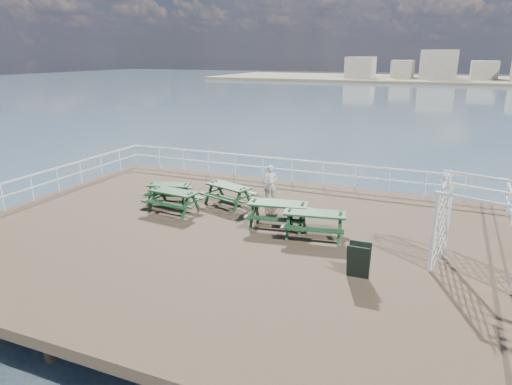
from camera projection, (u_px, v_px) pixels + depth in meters
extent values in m
cube|color=brown|center=(227.00, 236.00, 15.46)|extent=(18.00, 14.00, 0.30)
plane|color=#3A5062|center=(386.00, 126.00, 51.23)|extent=(300.00, 300.00, 0.00)
cube|color=tan|center=(487.00, 81.00, 129.19)|extent=(160.00, 40.00, 0.80)
cube|color=beige|center=(361.00, 67.00, 138.60)|extent=(8.00, 8.00, 6.00)
cube|color=beige|center=(402.00, 69.00, 134.27)|extent=(6.00, 8.00, 5.00)
cube|color=beige|center=(439.00, 64.00, 130.11)|extent=(10.00, 8.00, 8.00)
cube|color=beige|center=(485.00, 70.00, 126.07)|extent=(7.00, 8.00, 5.00)
cylinder|color=brown|center=(144.00, 198.00, 23.45)|extent=(0.36, 0.36, 2.10)
cylinder|color=brown|center=(462.00, 243.00, 17.86)|extent=(0.36, 0.36, 2.10)
cube|color=white|center=(292.00, 160.00, 21.14)|extent=(17.70, 0.07, 0.07)
cube|color=white|center=(292.00, 170.00, 21.29)|extent=(17.70, 0.05, 0.05)
cylinder|color=white|center=(136.00, 155.00, 24.59)|extent=(0.05, 0.05, 1.10)
cube|color=white|center=(30.00, 176.00, 18.41)|extent=(0.07, 13.70, 0.07)
cube|color=white|center=(32.00, 187.00, 18.56)|extent=(0.05, 13.70, 0.05)
cube|color=#153B1C|center=(173.00, 192.00, 17.22)|extent=(1.96, 0.94, 0.06)
cube|color=#153B1C|center=(184.00, 195.00, 17.83)|extent=(1.90, 0.47, 0.05)
cube|color=#153B1C|center=(163.00, 204.00, 16.78)|extent=(1.90, 0.47, 0.05)
cube|color=#153B1C|center=(158.00, 197.00, 17.68)|extent=(0.26, 1.52, 0.06)
cube|color=#153B1C|center=(190.00, 203.00, 16.94)|extent=(0.26, 1.52, 0.06)
cube|color=#153B1C|center=(163.00, 196.00, 17.96)|extent=(0.14, 0.55, 0.92)
cube|color=#153B1C|center=(152.00, 200.00, 17.44)|extent=(0.14, 0.55, 0.92)
cube|color=#153B1C|center=(196.00, 202.00, 17.22)|extent=(0.14, 0.55, 0.92)
cube|color=#153B1C|center=(185.00, 207.00, 16.70)|extent=(0.14, 0.55, 0.92)
cube|color=#153B1C|center=(174.00, 205.00, 17.37)|extent=(1.68, 0.27, 0.06)
cube|color=#153B1C|center=(228.00, 186.00, 17.98)|extent=(1.99, 1.25, 0.06)
cube|color=#153B1C|center=(239.00, 190.00, 18.52)|extent=(1.85, 0.81, 0.05)
cube|color=#153B1C|center=(217.00, 197.00, 17.62)|extent=(1.85, 0.81, 0.05)
cube|color=#153B1C|center=(215.00, 190.00, 18.56)|extent=(0.54, 1.45, 0.06)
cube|color=#153B1C|center=(243.00, 198.00, 17.60)|extent=(0.54, 1.45, 0.06)
cube|color=#153B1C|center=(220.00, 190.00, 18.80)|extent=(0.24, 0.53, 0.90)
cube|color=#153B1C|center=(209.00, 193.00, 18.35)|extent=(0.24, 0.53, 0.90)
cube|color=#153B1C|center=(248.00, 197.00, 17.83)|extent=(0.24, 0.53, 0.90)
cube|color=#153B1C|center=(237.00, 201.00, 17.39)|extent=(0.24, 0.53, 0.90)
cube|color=#153B1C|center=(228.00, 198.00, 18.13)|extent=(1.60, 0.58, 0.06)
cube|color=#153B1C|center=(278.00, 204.00, 15.67)|extent=(2.12, 1.09, 0.07)
cube|color=#153B1C|center=(282.00, 206.00, 16.39)|extent=(2.05, 0.59, 0.06)
cube|color=#153B1C|center=(274.00, 219.00, 15.13)|extent=(2.05, 0.59, 0.06)
cube|color=#153B1C|center=(254.00, 211.00, 15.96)|extent=(0.34, 1.63, 0.07)
cube|color=#153B1C|center=(302.00, 215.00, 15.57)|extent=(0.34, 1.63, 0.07)
cube|color=#153B1C|center=(257.00, 210.00, 16.29)|extent=(0.18, 0.59, 0.99)
cube|color=#153B1C|center=(252.00, 216.00, 15.67)|extent=(0.18, 0.59, 0.99)
cube|color=#153B1C|center=(304.00, 214.00, 15.90)|extent=(0.18, 0.59, 0.99)
cube|color=#153B1C|center=(301.00, 220.00, 15.27)|extent=(0.18, 0.59, 0.99)
cube|color=#153B1C|center=(278.00, 219.00, 15.83)|extent=(1.79, 0.37, 0.07)
cube|color=#153B1C|center=(168.00, 185.00, 18.44)|extent=(1.80, 1.09, 0.06)
cube|color=#153B1C|center=(173.00, 187.00, 19.05)|extent=(1.68, 0.69, 0.05)
cube|color=#153B1C|center=(164.00, 195.00, 17.99)|extent=(1.68, 0.69, 0.05)
cube|color=#153B1C|center=(152.00, 191.00, 18.61)|extent=(0.45, 1.32, 0.06)
cube|color=#153B1C|center=(186.00, 192.00, 18.44)|extent=(0.45, 1.32, 0.06)
cube|color=#153B1C|center=(154.00, 190.00, 18.89)|extent=(0.21, 0.48, 0.82)
cube|color=#153B1C|center=(150.00, 194.00, 18.35)|extent=(0.21, 0.48, 0.82)
cube|color=#153B1C|center=(187.00, 191.00, 18.72)|extent=(0.21, 0.48, 0.82)
cube|color=#153B1C|center=(184.00, 195.00, 18.19)|extent=(0.21, 0.48, 0.82)
cube|color=#153B1C|center=(169.00, 195.00, 18.57)|extent=(1.46, 0.48, 0.06)
cube|color=#153B1C|center=(315.00, 213.00, 14.80)|extent=(2.08, 1.09, 0.07)
cube|color=#153B1C|center=(317.00, 216.00, 15.50)|extent=(1.99, 0.60, 0.05)
cube|color=#153B1C|center=(312.00, 230.00, 14.28)|extent=(1.99, 0.60, 0.05)
cube|color=#153B1C|center=(290.00, 221.00, 15.08)|extent=(0.35, 1.58, 0.07)
cube|color=#153B1C|center=(340.00, 225.00, 14.72)|extent=(0.35, 1.58, 0.07)
cube|color=#153B1C|center=(291.00, 219.00, 15.40)|extent=(0.18, 0.57, 0.96)
cube|color=#153B1C|center=(288.00, 226.00, 14.79)|extent=(0.18, 0.57, 0.96)
cube|color=#153B1C|center=(340.00, 223.00, 15.04)|extent=(0.18, 0.57, 0.96)
cube|color=#153B1C|center=(339.00, 230.00, 14.42)|extent=(0.18, 0.57, 0.96)
cube|color=#153B1C|center=(314.00, 229.00, 14.95)|extent=(1.75, 0.38, 0.07)
cube|color=white|center=(434.00, 233.00, 12.36)|extent=(0.10, 0.10, 2.22)
cube|color=white|center=(447.00, 222.00, 13.17)|extent=(0.10, 0.10, 2.22)
cube|color=white|center=(480.00, 201.00, 11.40)|extent=(2.14, 0.72, 0.07)
cube|color=white|center=(491.00, 191.00, 12.21)|extent=(2.14, 0.72, 0.07)
cube|color=white|center=(489.00, 178.00, 11.66)|extent=(2.14, 0.71, 0.06)
cube|color=black|center=(358.00, 263.00, 12.06)|extent=(0.60, 0.26, 0.98)
cube|color=black|center=(359.00, 260.00, 12.24)|extent=(0.60, 0.26, 0.98)
imported|color=silver|center=(271.00, 184.00, 18.25)|extent=(0.65, 0.55, 1.53)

